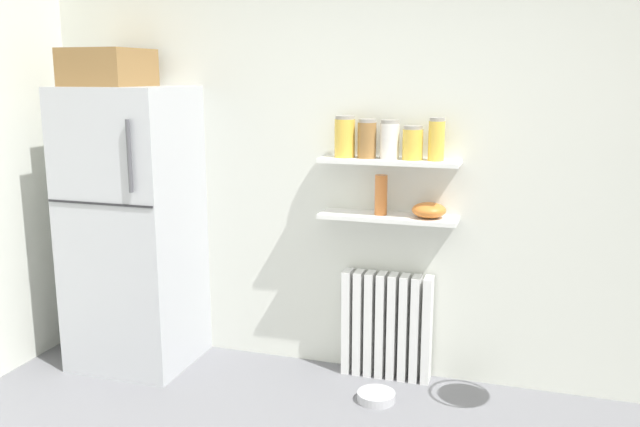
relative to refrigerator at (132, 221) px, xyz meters
name	(u,v)px	position (x,y,z in m)	size (l,w,h in m)	color
back_wall	(392,160)	(1.54, 0.36, 0.39)	(7.04, 0.10, 2.60)	silver
refrigerator	(132,221)	(0.00, 0.00, 0.00)	(0.70, 0.66, 1.94)	#B7BABF
radiator	(387,326)	(1.56, 0.23, -0.59)	(0.53, 0.12, 0.64)	white
wall_shelf_lower	(388,217)	(1.56, 0.20, 0.08)	(0.79, 0.22, 0.03)	white
wall_shelf_upper	(389,161)	(1.56, 0.20, 0.40)	(0.79, 0.22, 0.03)	white
storage_jar_0	(345,137)	(1.30, 0.20, 0.53)	(0.12, 0.12, 0.24)	yellow
storage_jar_1	(367,139)	(1.43, 0.20, 0.52)	(0.11, 0.11, 0.22)	olive
storage_jar_2	(390,140)	(1.56, 0.20, 0.52)	(0.11, 0.11, 0.22)	silver
storage_jar_3	(413,143)	(1.69, 0.20, 0.51)	(0.11, 0.11, 0.19)	yellow
storage_jar_4	(436,139)	(1.82, 0.20, 0.53)	(0.09, 0.09, 0.24)	yellow
vase	(381,195)	(1.51, 0.20, 0.21)	(0.07, 0.07, 0.23)	#CC7033
shelf_bowl	(429,210)	(1.79, 0.20, 0.14)	(0.19, 0.19, 0.09)	orange
pet_food_bowl	(376,397)	(1.57, -0.09, -0.89)	(0.21, 0.21, 0.05)	#B7B7BC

